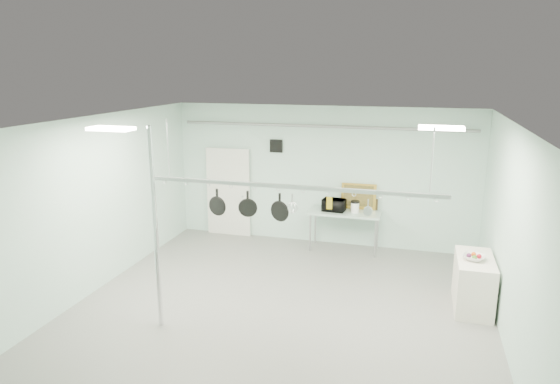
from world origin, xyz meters
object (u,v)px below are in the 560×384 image
(pot_rack, at_px, (290,185))
(coffee_canister, at_px, (355,207))
(chrome_pole, at_px, (155,230))
(prep_table, at_px, (345,214))
(skillet_right, at_px, (280,207))
(skillet_left, at_px, (217,202))
(side_cabinet, at_px, (473,283))
(skillet_mid, at_px, (248,204))
(microwave, at_px, (334,205))
(fruit_bowl, at_px, (474,257))

(pot_rack, relative_size, coffee_canister, 21.52)
(chrome_pole, height_order, coffee_canister, chrome_pole)
(prep_table, xyz_separation_m, skillet_right, (-0.58, -3.30, 1.02))
(pot_rack, height_order, skillet_left, pot_rack)
(skillet_left, bearing_deg, skillet_right, 12.59)
(side_cabinet, height_order, skillet_right, skillet_right)
(side_cabinet, height_order, skillet_mid, skillet_mid)
(skillet_left, relative_size, skillet_mid, 1.02)
(chrome_pole, xyz_separation_m, prep_table, (2.30, 4.20, -0.77))
(chrome_pole, height_order, microwave, chrome_pole)
(side_cabinet, distance_m, pot_rack, 3.62)
(skillet_left, bearing_deg, prep_table, 76.03)
(fruit_bowl, bearing_deg, coffee_canister, 135.13)
(skillet_mid, xyz_separation_m, skillet_right, (0.54, 0.00, -0.02))
(coffee_canister, bearing_deg, skillet_left, -119.75)
(coffee_canister, height_order, fruit_bowl, coffee_canister)
(microwave, bearing_deg, skillet_right, 90.01)
(pot_rack, distance_m, coffee_canister, 3.56)
(coffee_canister, distance_m, skillet_mid, 3.65)
(microwave, bearing_deg, skillet_mid, 80.88)
(microwave, relative_size, fruit_bowl, 1.37)
(skillet_right, bearing_deg, side_cabinet, 37.38)
(fruit_bowl, bearing_deg, prep_table, 137.62)
(prep_table, height_order, skillet_right, skillet_right)
(skillet_right, bearing_deg, microwave, 102.15)
(pot_rack, xyz_separation_m, skillet_left, (-1.25, 0.00, -0.36))
(chrome_pole, bearing_deg, fruit_bowl, 21.70)
(pot_rack, height_order, skillet_right, pot_rack)
(side_cabinet, xyz_separation_m, skillet_right, (-3.13, -1.10, 1.40))
(microwave, height_order, fruit_bowl, microwave)
(fruit_bowl, height_order, skillet_mid, skillet_mid)
(chrome_pole, xyz_separation_m, coffee_canister, (2.53, 4.18, -0.58))
(coffee_canister, relative_size, skillet_mid, 0.52)
(fruit_bowl, bearing_deg, side_cabinet, 63.53)
(chrome_pole, height_order, skillet_left, chrome_pole)
(fruit_bowl, bearing_deg, microwave, 140.54)
(pot_rack, distance_m, fruit_bowl, 3.34)
(pot_rack, height_order, coffee_canister, pot_rack)
(coffee_canister, bearing_deg, microwave, -178.90)
(chrome_pole, height_order, side_cabinet, chrome_pole)
(pot_rack, xyz_separation_m, skillet_mid, (-0.72, 0.00, -0.36))
(pot_rack, relative_size, skillet_right, 10.36)
(side_cabinet, relative_size, skillet_left, 2.77)
(chrome_pole, distance_m, fruit_bowl, 5.21)
(prep_table, bearing_deg, fruit_bowl, -42.38)
(side_cabinet, height_order, pot_rack, pot_rack)
(pot_rack, distance_m, microwave, 3.49)
(prep_table, distance_m, pot_rack, 3.61)
(side_cabinet, bearing_deg, skillet_right, -160.61)
(side_cabinet, xyz_separation_m, fruit_bowl, (-0.04, -0.09, 0.49))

